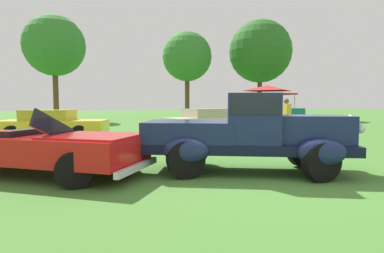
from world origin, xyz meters
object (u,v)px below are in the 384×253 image
(spectator_near_truck, at_px, (286,117))
(show_car_teal, at_px, (286,119))
(feature_pickup_truck, at_px, (248,132))
(spectator_far_side, at_px, (254,120))
(show_car_cream, at_px, (208,121))
(neighbor_convertible, at_px, (48,147))
(canopy_tent_left_field, at_px, (268,90))
(show_car_yellow, at_px, (52,125))

(spectator_near_truck, bearing_deg, show_car_teal, 56.68)
(feature_pickup_truck, bearing_deg, spectator_far_side, 60.66)
(show_car_cream, bearing_deg, feature_pickup_truck, -104.34)
(spectator_near_truck, distance_m, spectator_far_side, 2.63)
(show_car_cream, distance_m, spectator_near_truck, 4.01)
(show_car_cream, relative_size, spectator_far_side, 2.82)
(neighbor_convertible, relative_size, show_car_cream, 0.95)
(feature_pickup_truck, distance_m, canopy_tent_left_field, 15.78)
(spectator_far_side, height_order, canopy_tent_left_field, canopy_tent_left_field)
(show_car_cream, height_order, spectator_near_truck, spectator_near_truck)
(show_car_teal, distance_m, spectator_far_side, 6.86)
(spectator_near_truck, bearing_deg, canopy_tent_left_field, 64.71)
(feature_pickup_truck, xyz_separation_m, canopy_tent_left_field, (8.24, 13.36, 1.56))
(show_car_cream, height_order, spectator_far_side, spectator_far_side)
(show_car_yellow, height_order, spectator_far_side, spectator_far_side)
(show_car_yellow, bearing_deg, spectator_near_truck, -15.22)
(show_car_yellow, xyz_separation_m, canopy_tent_left_field, (13.09, 5.46, 1.82))
(neighbor_convertible, relative_size, canopy_tent_left_field, 1.59)
(feature_pickup_truck, bearing_deg, show_car_yellow, 121.55)
(show_car_cream, relative_size, show_car_teal, 1.03)
(spectator_near_truck, bearing_deg, feature_pickup_truck, -129.71)
(show_car_yellow, relative_size, show_car_cream, 0.95)
(neighbor_convertible, distance_m, show_car_yellow, 6.98)
(neighbor_convertible, height_order, show_car_teal, neighbor_convertible)
(show_car_yellow, bearing_deg, spectator_far_side, -29.03)
(spectator_far_side, bearing_deg, show_car_teal, 47.51)
(spectator_near_truck, bearing_deg, show_car_yellow, 164.78)
(show_car_teal, height_order, spectator_far_side, spectator_far_side)
(show_car_yellow, relative_size, spectator_near_truck, 2.67)
(show_car_yellow, xyz_separation_m, show_car_cream, (7.07, 0.78, 0.00))
(spectator_far_side, xyz_separation_m, canopy_tent_left_field, (6.01, 9.39, 1.51))
(show_car_yellow, xyz_separation_m, spectator_near_truck, (9.31, -2.53, 0.31))
(show_car_teal, bearing_deg, show_car_cream, -175.78)
(show_car_yellow, height_order, show_car_cream, same)
(spectator_near_truck, height_order, canopy_tent_left_field, canopy_tent_left_field)
(show_car_yellow, height_order, show_car_teal, same)
(show_car_yellow, bearing_deg, feature_pickup_truck, -58.45)
(feature_pickup_truck, bearing_deg, canopy_tent_left_field, 58.35)
(feature_pickup_truck, height_order, spectator_near_truck, feature_pickup_truck)
(canopy_tent_left_field, bearing_deg, spectator_far_side, -122.59)
(spectator_far_side, bearing_deg, feature_pickup_truck, -119.34)
(neighbor_convertible, distance_m, show_car_teal, 13.61)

